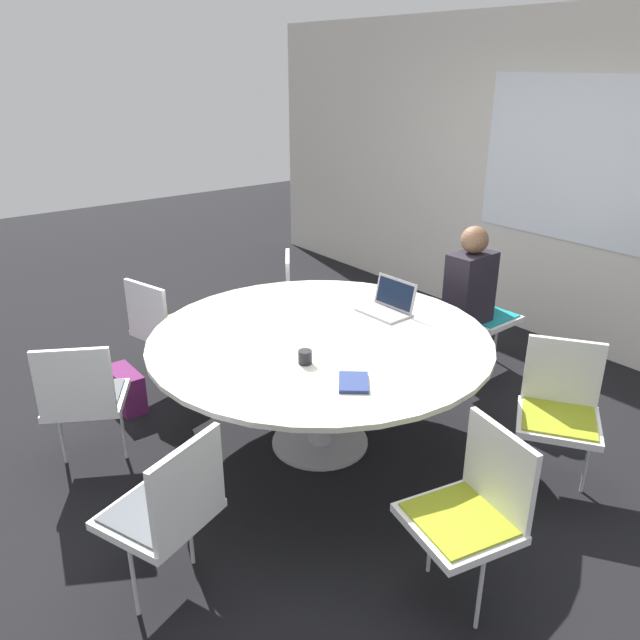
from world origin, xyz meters
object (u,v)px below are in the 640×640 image
(chair_3, at_px, (83,394))
(coffee_cup, at_px, (305,357))
(spiral_notebook, at_px, (354,382))
(chair_4, at_px, (168,505))
(person_0, at_px, (471,293))
(chair_0, at_px, (479,307))
(laptop, at_px, (389,304))
(handbag, at_px, (126,389))
(chair_1, at_px, (304,296))
(chair_2, at_px, (163,324))
(chair_5, at_px, (472,505))
(chair_6, at_px, (560,405))

(chair_3, relative_size, coffee_cup, 11.11)
(spiral_notebook, bearing_deg, chair_4, -91.16)
(person_0, bearing_deg, spiral_notebook, 18.15)
(chair_0, xyz_separation_m, laptop, (0.11, -1.10, 0.31))
(spiral_notebook, xyz_separation_m, handbag, (-1.80, -0.56, -0.63))
(chair_1, bearing_deg, chair_4, -14.02)
(chair_1, distance_m, laptop, 1.21)
(chair_1, distance_m, chair_2, 1.18)
(chair_3, distance_m, spiral_notebook, 1.61)
(chair_5, distance_m, coffee_cup, 1.17)
(chair_5, distance_m, handbag, 2.67)
(chair_3, xyz_separation_m, chair_6, (1.76, 2.07, 0.00))
(chair_5, bearing_deg, handbag, 24.76)
(person_0, relative_size, coffee_cup, 15.72)
(laptop, height_order, spiral_notebook, laptop)
(chair_5, bearing_deg, chair_3, 38.91)
(laptop, bearing_deg, chair_6, 9.96)
(handbag, bearing_deg, person_0, 62.59)
(chair_4, bearing_deg, spiral_notebook, -22.33)
(chair_1, bearing_deg, chair_2, -62.15)
(chair_0, xyz_separation_m, chair_5, (1.51, -1.92, 0.00))
(chair_2, distance_m, chair_6, 2.75)
(chair_6, bearing_deg, person_0, -61.97)
(chair_2, relative_size, person_0, 0.71)
(person_0, bearing_deg, chair_0, -161.05)
(coffee_cup, bearing_deg, laptop, 106.97)
(person_0, xyz_separation_m, handbag, (-1.17, -2.25, -0.56))
(chair_0, bearing_deg, chair_4, 11.06)
(chair_6, relative_size, person_0, 0.71)
(chair_4, xyz_separation_m, spiral_notebook, (0.02, 1.03, 0.27))
(chair_1, relative_size, chair_3, 1.00)
(chair_2, xyz_separation_m, spiral_notebook, (1.92, 0.18, 0.27))
(chair_1, relative_size, chair_2, 1.00)
(chair_2, bearing_deg, chair_1, 67.72)
(chair_5, xyz_separation_m, coffee_cup, (-1.13, -0.06, 0.30))
(chair_3, distance_m, coffee_cup, 1.33)
(chair_1, relative_size, chair_6, 1.00)
(chair_4, relative_size, handbag, 2.35)
(chair_4, relative_size, chair_5, 1.00)
(chair_2, height_order, person_0, person_0)
(chair_1, xyz_separation_m, chair_2, (-0.15, -1.17, 0.00))
(chair_6, relative_size, handbag, 2.35)
(chair_0, height_order, chair_4, same)
(chair_5, bearing_deg, person_0, -37.53)
(chair_5, xyz_separation_m, chair_6, (-0.26, 1.07, 0.00))
(chair_2, relative_size, chair_3, 1.00)
(chair_2, height_order, spiral_notebook, chair_2)
(chair_5, height_order, chair_6, same)
(spiral_notebook, bearing_deg, coffee_cup, -171.06)
(spiral_notebook, height_order, coffee_cup, coffee_cup)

